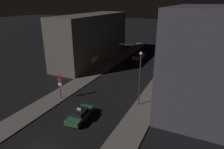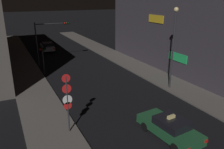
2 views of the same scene
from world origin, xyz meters
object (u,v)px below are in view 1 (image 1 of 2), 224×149
at_px(sign_pole_left, 60,84).
at_px(street_lamp_near_block, 140,73).
at_px(traffic_light_left_kerb, 106,62).
at_px(far_car, 138,56).
at_px(traffic_light_overhead, 122,50).
at_px(taxi, 80,114).

bearing_deg(sign_pole_left, street_lamp_near_block, 16.23).
distance_m(traffic_light_left_kerb, street_lamp_near_block, 14.62).
relative_size(far_car, sign_pole_left, 1.13).
height_order(traffic_light_left_kerb, street_lamp_near_block, street_lamp_near_block).
distance_m(traffic_light_overhead, sign_pole_left, 17.48).
xyz_separation_m(far_car, sign_pole_left, (-3.70, -25.57, 1.75)).
bearing_deg(sign_pole_left, traffic_light_overhead, 81.61).
bearing_deg(far_car, traffic_light_overhead, -97.90).
distance_m(taxi, traffic_light_left_kerb, 17.46).
bearing_deg(street_lamp_near_block, far_car, 108.26).
height_order(traffic_light_overhead, street_lamp_near_block, street_lamp_near_block).
height_order(taxi, sign_pole_left, sign_pole_left).
height_order(sign_pole_left, street_lamp_near_block, street_lamp_near_block).
distance_m(far_car, sign_pole_left, 25.89).
bearing_deg(traffic_light_left_kerb, street_lamp_near_block, -44.92).
bearing_deg(far_car, street_lamp_near_block, -71.74).
relative_size(taxi, sign_pole_left, 1.15).
xyz_separation_m(traffic_light_left_kerb, sign_pole_left, (-0.88, -13.39, 0.12)).
bearing_deg(traffic_light_left_kerb, sign_pole_left, -93.75).
distance_m(taxi, street_lamp_near_block, 9.51).
bearing_deg(traffic_light_overhead, traffic_light_left_kerb, -113.45).
bearing_deg(sign_pole_left, far_car, 81.77).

